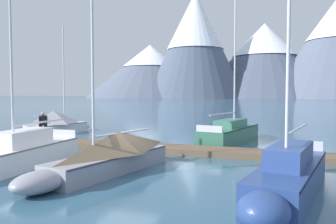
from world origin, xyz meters
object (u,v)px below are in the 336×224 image
(sailboat_mid_dock_starboard, at_px, (107,154))
(sailboat_far_berth, at_px, (233,132))
(sailboat_mid_dock_port, at_px, (19,154))
(sailboat_outer_slip, at_px, (288,177))
(person_on_dock, at_px, (43,124))
(sailboat_nearest_berth, at_px, (58,122))

(sailboat_mid_dock_starboard, height_order, sailboat_far_berth, sailboat_far_berth)
(sailboat_mid_dock_port, height_order, sailboat_mid_dock_starboard, sailboat_mid_dock_starboard)
(sailboat_outer_slip, bearing_deg, sailboat_far_berth, 104.74)
(sailboat_outer_slip, distance_m, person_on_dock, 15.43)
(sailboat_far_berth, height_order, sailboat_outer_slip, sailboat_far_berth)
(sailboat_nearest_berth, xyz_separation_m, person_on_dock, (2.76, -5.24, 0.43))
(sailboat_mid_dock_port, height_order, sailboat_outer_slip, sailboat_outer_slip)
(sailboat_mid_dock_port, xyz_separation_m, sailboat_mid_dock_starboard, (3.90, 0.38, 0.13))
(sailboat_nearest_berth, distance_m, sailboat_mid_dock_port, 12.72)
(sailboat_nearest_berth, relative_size, person_on_dock, 4.95)
(sailboat_nearest_berth, height_order, person_on_dock, sailboat_nearest_berth)
(sailboat_nearest_berth, xyz_separation_m, sailboat_outer_slip, (16.66, -11.92, -0.20))
(sailboat_nearest_berth, height_order, sailboat_outer_slip, sailboat_outer_slip)
(sailboat_mid_dock_port, distance_m, person_on_dock, 6.82)
(sailboat_far_berth, xyz_separation_m, sailboat_outer_slip, (3.04, -11.56, 0.03))
(sailboat_mid_dock_starboard, distance_m, person_on_dock, 9.15)
(sailboat_nearest_berth, xyz_separation_m, sailboat_far_berth, (13.61, -0.36, -0.23))
(sailboat_far_berth, distance_m, sailboat_outer_slip, 11.96)
(sailboat_mid_dock_port, distance_m, sailboat_far_berth, 13.09)
(sailboat_outer_slip, height_order, person_on_dock, sailboat_outer_slip)
(sailboat_mid_dock_starboard, bearing_deg, sailboat_far_berth, 71.11)
(sailboat_nearest_berth, xyz_separation_m, sailboat_mid_dock_port, (6.16, -11.12, -0.22))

